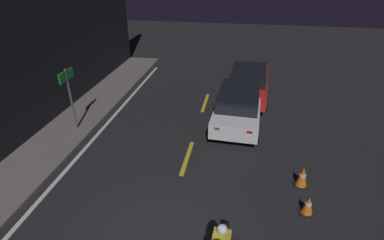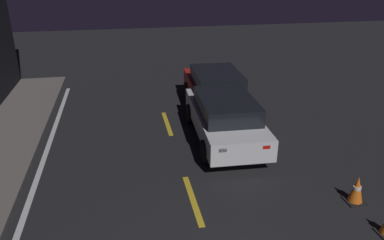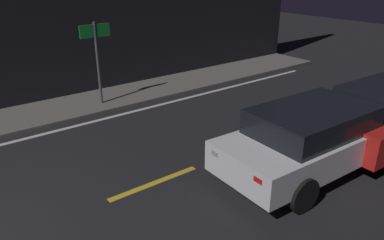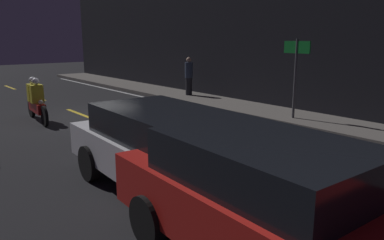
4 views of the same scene
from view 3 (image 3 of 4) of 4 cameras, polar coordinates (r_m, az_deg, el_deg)
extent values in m
cube|color=gold|center=(7.58, -5.76, -9.52)|extent=(2.00, 0.14, 0.01)
cube|color=gold|center=(10.36, 15.81, -1.09)|extent=(2.00, 0.14, 0.01)
cube|color=silver|center=(8.17, 18.44, -3.15)|extent=(4.55, 1.91, 0.60)
cube|color=black|center=(7.78, 17.93, 0.07)|extent=(2.53, 1.65, 0.49)
cube|color=red|center=(6.97, 3.70, -5.12)|extent=(0.07, 0.20, 0.10)
cube|color=red|center=(6.26, 10.19, -8.98)|extent=(0.07, 0.20, 0.10)
cylinder|color=black|center=(9.78, 19.31, -0.90)|extent=(0.66, 0.21, 0.66)
cylinder|color=black|center=(7.85, 7.05, -5.63)|extent=(0.66, 0.21, 0.66)
cylinder|color=black|center=(6.88, 16.56, -10.89)|extent=(0.66, 0.21, 0.66)
cube|color=red|center=(8.53, 18.45, -0.52)|extent=(0.07, 0.20, 0.10)
cube|color=red|center=(7.99, 24.85, -3.13)|extent=(0.07, 0.20, 0.10)
cylinder|color=black|center=(9.48, 19.67, -1.68)|extent=(0.66, 0.21, 0.66)
cylinder|color=#4C4C51|center=(11.32, -14.12, 8.28)|extent=(0.08, 0.08, 2.40)
cube|color=#198C33|center=(11.13, -14.59, 13.02)|extent=(0.90, 0.05, 0.36)
camera|label=1|loc=(6.56, -96.11, 16.16)|focal=28.00mm
camera|label=2|loc=(7.97, -70.64, 15.89)|focal=35.00mm
camera|label=4|loc=(11.20, 49.90, 7.25)|focal=35.00mm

